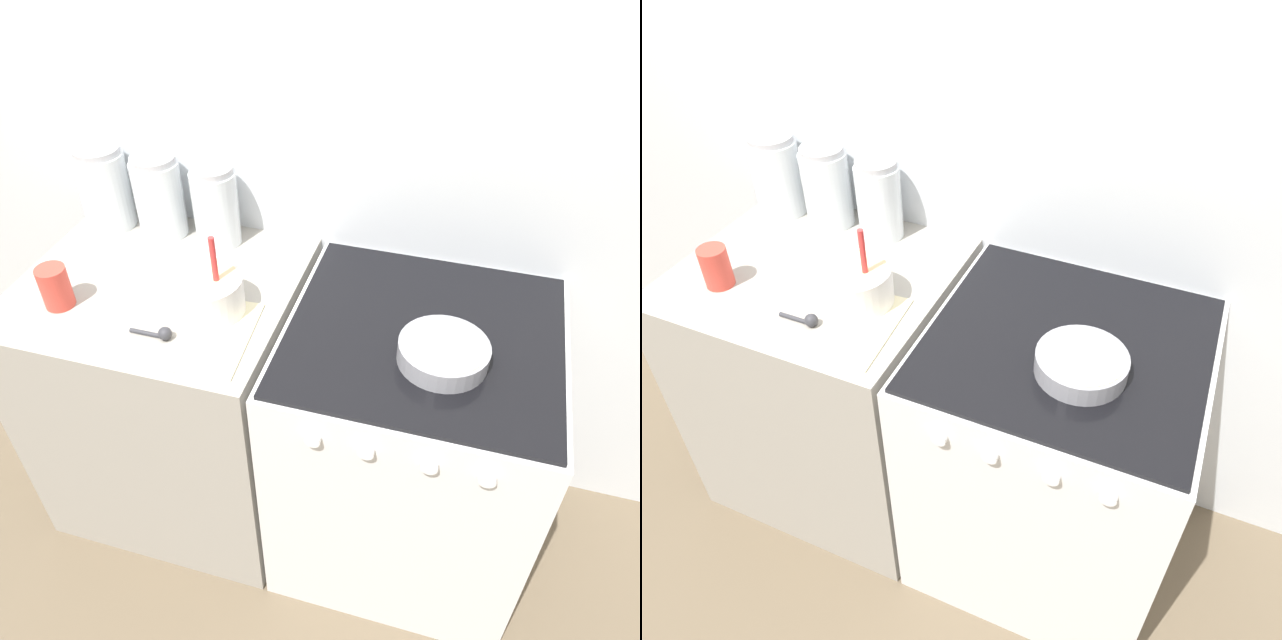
% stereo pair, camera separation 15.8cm
% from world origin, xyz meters
% --- Properties ---
extents(ground_plane, '(12.00, 12.00, 0.00)m').
position_xyz_m(ground_plane, '(0.00, 0.00, 0.00)').
color(ground_plane, brown).
extents(wall_back, '(4.56, 0.05, 2.40)m').
position_xyz_m(wall_back, '(0.00, 0.72, 1.20)').
color(wall_back, silver).
rests_on(wall_back, ground_plane).
extents(countertop_cabinet, '(0.78, 0.70, 0.93)m').
position_xyz_m(countertop_cabinet, '(-0.39, 0.35, 0.47)').
color(countertop_cabinet, '#9E998E').
rests_on(countertop_cabinet, ground_plane).
extents(stove, '(0.73, 0.71, 0.93)m').
position_xyz_m(stove, '(0.38, 0.35, 0.47)').
color(stove, silver).
rests_on(stove, ground_plane).
extents(mixing_bowl, '(0.20, 0.20, 0.24)m').
position_xyz_m(mixing_bowl, '(-0.20, 0.27, 1.00)').
color(mixing_bowl, white).
rests_on(mixing_bowl, countertop_cabinet).
extents(baking_pan, '(0.22, 0.22, 0.06)m').
position_xyz_m(baking_pan, '(0.44, 0.25, 0.96)').
color(baking_pan, gray).
rests_on(baking_pan, stove).
extents(storage_jar_left, '(0.16, 0.16, 0.26)m').
position_xyz_m(storage_jar_left, '(-0.67, 0.60, 1.04)').
color(storage_jar_left, silver).
rests_on(storage_jar_left, countertop_cabinet).
extents(storage_jar_middle, '(0.15, 0.15, 0.26)m').
position_xyz_m(storage_jar_middle, '(-0.49, 0.60, 1.04)').
color(storage_jar_middle, silver).
rests_on(storage_jar_middle, countertop_cabinet).
extents(storage_jar_right, '(0.14, 0.14, 0.25)m').
position_xyz_m(storage_jar_right, '(-0.30, 0.60, 1.04)').
color(storage_jar_right, silver).
rests_on(storage_jar_right, countertop_cabinet).
extents(tin_can, '(0.08, 0.08, 0.12)m').
position_xyz_m(tin_can, '(-0.60, 0.19, 0.99)').
color(tin_can, '#CC3F33').
rests_on(tin_can, countertop_cabinet).
extents(recipe_page, '(0.19, 0.31, 0.01)m').
position_xyz_m(recipe_page, '(-0.13, 0.18, 0.94)').
color(recipe_page, beige).
rests_on(recipe_page, countertop_cabinet).
extents(measuring_spoon, '(0.12, 0.04, 0.04)m').
position_xyz_m(measuring_spoon, '(-0.27, 0.14, 0.95)').
color(measuring_spoon, '#333338').
rests_on(measuring_spoon, countertop_cabinet).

